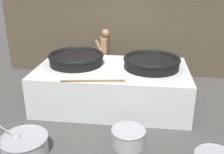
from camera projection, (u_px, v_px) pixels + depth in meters
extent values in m
plane|color=#474442|center=(112.00, 104.00, 6.33)|extent=(60.00, 60.00, 0.00)
cube|color=#4C4233|center=(121.00, 5.00, 7.56)|extent=(7.18, 0.24, 4.17)
cube|color=silver|center=(112.00, 86.00, 6.16)|extent=(3.45, 1.93, 0.92)
cylinder|color=black|center=(76.00, 60.00, 6.19)|extent=(1.25, 1.25, 0.22)
torus|color=black|center=(76.00, 55.00, 6.15)|extent=(1.30, 1.30, 0.10)
cylinder|color=black|center=(152.00, 63.00, 5.93)|extent=(1.24, 1.24, 0.22)
torus|color=black|center=(152.00, 59.00, 5.89)|extent=(1.29, 1.29, 0.10)
cylinder|color=brown|center=(93.00, 81.00, 5.21)|extent=(1.28, 0.22, 0.04)
cube|color=brown|center=(122.00, 81.00, 5.23)|extent=(0.13, 0.12, 0.02)
cylinder|color=#8C6647|center=(105.00, 71.00, 7.32)|extent=(0.12, 0.12, 0.76)
cylinder|color=#8C6647|center=(107.00, 69.00, 7.47)|extent=(0.12, 0.12, 0.76)
cube|color=olive|center=(106.00, 65.00, 7.34)|extent=(0.20, 0.25, 0.50)
cube|color=#8C6647|center=(106.00, 48.00, 7.15)|extent=(0.19, 0.47, 0.56)
cylinder|color=#8C6647|center=(100.00, 50.00, 6.96)|extent=(0.31, 0.12, 0.52)
cylinder|color=#8C6647|center=(104.00, 45.00, 7.38)|extent=(0.31, 0.12, 0.52)
sphere|color=#8C6647|center=(106.00, 33.00, 7.00)|extent=(0.22, 0.22, 0.22)
cylinder|color=#9E9EA3|center=(25.00, 146.00, 4.52)|extent=(0.78, 0.78, 0.32)
torus|color=#9E9EA3|center=(24.00, 138.00, 4.46)|extent=(0.82, 0.82, 0.04)
cylinder|color=#6B9347|center=(25.00, 142.00, 4.49)|extent=(0.68, 0.68, 0.08)
sphere|color=#9E9EA3|center=(17.00, 138.00, 4.49)|extent=(0.14, 0.14, 0.14)
cylinder|color=#9E9EA3|center=(2.00, 127.00, 4.47)|extent=(0.52, 0.06, 0.38)
cylinder|color=#9E9EA3|center=(128.00, 138.00, 4.75)|extent=(0.60, 0.60, 0.31)
torus|color=#9E9EA3|center=(128.00, 130.00, 4.69)|extent=(0.63, 0.63, 0.03)
cylinder|color=tan|center=(128.00, 134.00, 4.73)|extent=(0.53, 0.53, 0.08)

